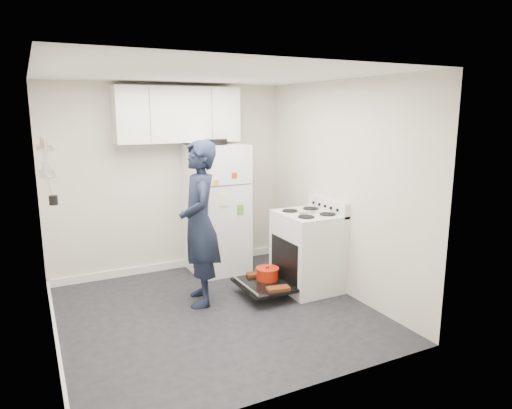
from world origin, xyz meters
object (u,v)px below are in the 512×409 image
refrigerator (217,208)px  person (200,224)px  electric_range (307,252)px  open_oven_door (265,280)px

refrigerator → person: 1.07m
refrigerator → person: size_ratio=0.97×
refrigerator → electric_range: bearing=-56.6°
refrigerator → person: person is taller
person → open_oven_door: bearing=91.8°
electric_range → open_oven_door: (-0.55, 0.04, -0.28)m
electric_range → open_oven_door: size_ratio=1.55×
electric_range → refrigerator: 1.38m
open_oven_door → person: size_ratio=0.38×
open_oven_door → electric_range: bearing=-4.1°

